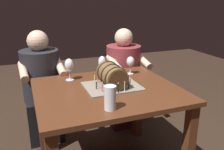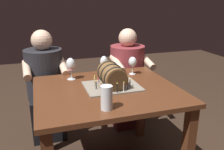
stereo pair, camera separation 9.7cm
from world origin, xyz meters
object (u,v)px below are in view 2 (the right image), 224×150
object	(u,v)px
beer_pint	(107,98)
person_seated_left	(46,89)
barrel_cake	(112,77)
wine_glass_rose	(71,65)
dining_table	(107,103)
wine_glass_white	(104,63)
wine_glass_empty	(133,62)
person_seated_right	(127,81)

from	to	relation	value
beer_pint	person_seated_left	size ratio (longest dim) A/B	0.14
barrel_cake	wine_glass_rose	xyz separation A→B (m)	(-0.28, 0.29, 0.04)
dining_table	wine_glass_white	bearing A→B (deg)	78.07
wine_glass_empty	person_seated_left	bearing A→B (deg)	151.45
barrel_cake	wine_glass_empty	size ratio (longest dim) A/B	2.60
barrel_cake	person_seated_left	xyz separation A→B (m)	(-0.49, 0.68, -0.30)
beer_pint	person_seated_left	world-z (taller)	person_seated_left
wine_glass_empty	wine_glass_rose	bearing A→B (deg)	177.29
barrel_cake	wine_glass_rose	size ratio (longest dim) A/B	2.26
dining_table	person_seated_left	distance (m)	0.84
wine_glass_empty	person_seated_right	world-z (taller)	person_seated_right
wine_glass_rose	wine_glass_white	distance (m)	0.30
person_seated_right	barrel_cake	bearing A→B (deg)	-120.15
dining_table	barrel_cake	xyz separation A→B (m)	(0.05, 0.02, 0.21)
wine_glass_rose	person_seated_left	world-z (taller)	person_seated_left
person_seated_left	wine_glass_empty	bearing A→B (deg)	-28.55
wine_glass_white	dining_table	bearing A→B (deg)	-101.93
wine_glass_empty	person_seated_right	xyz separation A→B (m)	(0.11, 0.42, -0.34)
wine_glass_rose	person_seated_right	xyz separation A→B (m)	(0.67, 0.39, -0.35)
wine_glass_white	beer_pint	bearing A→B (deg)	-104.58
barrel_cake	person_seated_left	world-z (taller)	person_seated_left
barrel_cake	beer_pint	world-z (taller)	barrel_cake
dining_table	beer_pint	distance (m)	0.41
wine_glass_empty	beer_pint	world-z (taller)	wine_glass_empty
barrel_cake	person_seated_right	xyz separation A→B (m)	(0.40, 0.68, -0.31)
wine_glass_empty	person_seated_left	xyz separation A→B (m)	(-0.77, 0.42, -0.33)
barrel_cake	beer_pint	xyz separation A→B (m)	(-0.15, -0.37, -0.01)
person_seated_left	wine_glass_white	bearing A→B (deg)	-36.45
wine_glass_empty	person_seated_right	size ratio (longest dim) A/B	0.15
wine_glass_white	person_seated_right	xyz separation A→B (m)	(0.37, 0.38, -0.34)
person_seated_left	person_seated_right	bearing A→B (deg)	-0.00
beer_pint	person_seated_right	world-z (taller)	person_seated_right
dining_table	wine_glass_empty	world-z (taller)	wine_glass_empty
dining_table	person_seated_left	bearing A→B (deg)	122.21
dining_table	person_seated_right	xyz separation A→B (m)	(0.44, 0.70, -0.10)
person_seated_right	wine_glass_rose	bearing A→B (deg)	-149.78
wine_glass_empty	person_seated_right	bearing A→B (deg)	74.75
wine_glass_rose	person_seated_left	bearing A→B (deg)	118.21
person_seated_left	beer_pint	bearing A→B (deg)	-72.21
barrel_cake	wine_glass_rose	world-z (taller)	barrel_cake
wine_glass_empty	barrel_cake	bearing A→B (deg)	-137.06
barrel_cake	person_seated_right	world-z (taller)	person_seated_right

